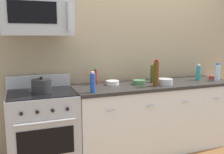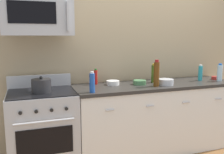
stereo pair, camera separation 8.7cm
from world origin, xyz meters
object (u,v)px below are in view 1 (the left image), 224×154
Objects in this scene: bottle_wine_amber at (156,74)px; range_oven at (43,130)px; bottle_dish_soap at (198,73)px; stockpot at (42,86)px; bottle_hot_sauce_red at (95,77)px; microwave at (38,17)px; bottle_olive_oil at (153,73)px; bowl_white_ceramic at (113,83)px; bottle_soda_blue at (93,83)px; bowl_green_glaze at (139,82)px; bottle_water_clear at (217,72)px; bowl_steel_prep at (165,82)px; bowl_red_small at (213,77)px.

range_oven is at bearing 173.37° from bottle_wine_amber.
range_oven is 4.66× the size of bottle_dish_soap.
stockpot is at bearing -178.50° from bottle_dish_soap.
bottle_hot_sauce_red reaches higher than range_oven.
microwave is 2.88× the size of bottle_olive_oil.
bottle_dish_soap is 1.36× the size of bowl_white_ceramic.
range_oven is 1.03m from bowl_white_ceramic.
microwave is at bearing 152.53° from bottle_soda_blue.
bowl_white_ceramic is at bearing 165.26° from bowl_green_glaze.
bottle_dish_soap reaches higher than stockpot.
bowl_white_ceramic is at bearing -26.82° from bottle_hot_sauce_red.
bottle_dish_soap is 1.06× the size of stockpot.
bottle_dish_soap is at bearing 0.10° from range_oven.
range_oven is 0.53m from stockpot.
bottle_soda_blue is (-1.88, -0.12, -0.00)m from bottle_water_clear.
bottle_water_clear is at bearing -10.73° from bottle_hot_sauce_red.
bottle_hot_sauce_red is at bearing 160.53° from bowl_green_glaze.
bottle_olive_oil reaches higher than bottle_dish_soap.
microwave reaches higher than bowl_white_ceramic.
bowl_steel_prep is at bearing -26.09° from bowl_green_glaze.
bottle_hot_sauce_red is (0.70, 0.17, -0.73)m from microwave.
microwave is at bearing 178.82° from bowl_green_glaze.
bottle_soda_blue is 0.57m from stockpot.
range_oven is at bearing -176.86° from bottle_olive_oil.
stockpot is at bearing -169.85° from bowl_white_ceramic.
microwave is 3.81× the size of bowl_steel_prep.
stockpot is (-1.48, -0.13, -0.04)m from bottle_olive_oil.
stockpot reaches higher than bowl_red_small.
bowl_white_ceramic is (0.90, 0.06, -0.80)m from microwave.
bottle_olive_oil is 0.23m from bowl_steel_prep.
bowl_green_glaze is at bearing 128.65° from bottle_wine_amber.
stockpot is at bearing -159.41° from bottle_hot_sauce_red.
bottle_olive_oil reaches higher than bowl_green_glaze.
bottle_wine_amber reaches higher than range_oven.
range_oven reaches higher than bowl_steel_prep.
bottle_wine_amber reaches higher than bottle_water_clear.
bowl_steel_prep is (-0.91, -0.13, 0.02)m from bowl_red_small.
bottle_olive_oil reaches higher than bottle_soda_blue.
bowl_green_glaze is (0.54, -0.19, -0.07)m from bottle_hot_sauce_red.
bottle_olive_oil is 1.13× the size of bottle_dish_soap.
bottle_soda_blue is at bearing -23.57° from range_oven.
bowl_steel_prep is at bearing -20.30° from bowl_white_ceramic.
bowl_green_glaze is 1.21m from bowl_red_small.
bottle_hot_sauce_red is 1.50m from bottle_dish_soap.
bottle_hot_sauce_red is 0.24m from bowl_white_ceramic.
bottle_olive_oil is at bearing 1.41° from microwave.
range_oven reaches higher than bowl_red_small.
bottle_wine_amber is 1.36× the size of bottle_water_clear.
bowl_green_glaze is (-0.14, 0.18, -0.13)m from bottle_wine_amber.
bowl_steel_prep is (1.01, 0.11, -0.07)m from bottle_soda_blue.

